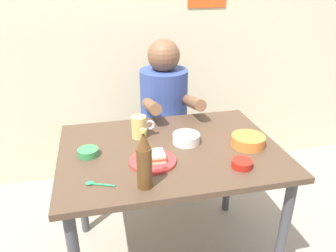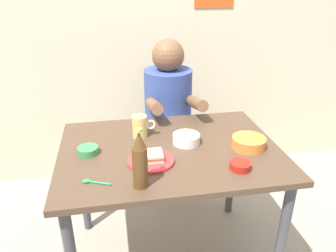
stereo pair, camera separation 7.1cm
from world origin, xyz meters
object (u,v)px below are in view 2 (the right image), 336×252
stool (168,153)px  plate_orange (151,161)px  sandwich (151,156)px  beer_bottle (140,161)px  dip_bowl_green (88,150)px  dining_table (170,164)px  beer_mug (140,126)px  person_seated (168,100)px

stool → plate_orange: plate_orange is taller
plate_orange → sandwich: (0.00, 0.00, 0.02)m
beer_bottle → dip_bowl_green: beer_bottle is taller
beer_bottle → dining_table: bearing=59.3°
beer_mug → beer_bottle: (-0.04, -0.45, 0.06)m
dip_bowl_green → sandwich: bearing=-24.4°
person_seated → beer_bottle: bearing=-107.0°
dining_table → beer_mug: size_ratio=8.73×
dip_bowl_green → stool: bearing=50.5°
person_seated → dip_bowl_green: bearing=-130.0°
stool → plate_orange: size_ratio=2.05×
dining_table → stool: bearing=80.6°
stool → beer_mug: (-0.24, -0.47, 0.45)m
beer_mug → sandwich: bearing=-85.7°
person_seated → sandwich: bearing=-106.3°
stool → sandwich: size_ratio=4.09×
plate_orange → dip_bowl_green: (-0.29, 0.13, 0.01)m
stool → beer_bottle: beer_bottle is taller
plate_orange → beer_bottle: (-0.07, -0.18, 0.11)m
stool → beer_mug: 0.70m
dining_table → plate_orange: size_ratio=5.00×
stool → person_seated: person_seated is taller
beer_bottle → dip_bowl_green: bearing=126.0°
stool → beer_bottle: bearing=-106.8°
person_seated → beer_mug: 0.52m
dining_table → beer_bottle: size_ratio=4.20×
sandwich → dip_bowl_green: sandwich is taller
person_seated → beer_mug: bearing=-117.0°
beer_bottle → plate_orange: bearing=70.1°
plate_orange → beer_bottle: size_ratio=0.84×
person_seated → beer_mug: person_seated is taller
stool → dip_bowl_green: (-0.51, -0.62, 0.41)m
stool → dip_bowl_green: bearing=-129.5°
plate_orange → beer_mug: bearing=94.3°
stool → plate_orange: bearing=-106.1°
dining_table → beer_mug: 0.26m
plate_orange → beer_bottle: bearing=-109.9°
stool → sandwich: bearing=-106.1°
sandwich → dining_table: bearing=46.5°
beer_mug → dip_bowl_green: (-0.27, -0.14, -0.04)m
person_seated → stool: bearing=90.0°
dining_table → stool: (0.10, 0.63, -0.30)m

